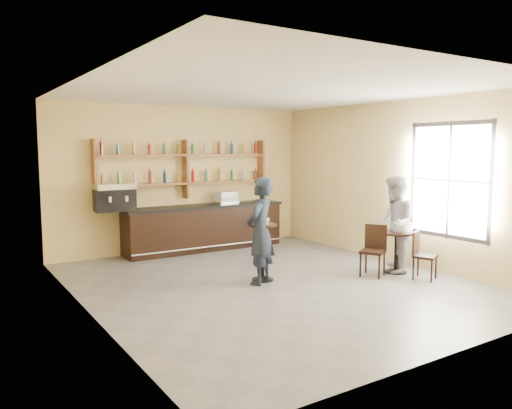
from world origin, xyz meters
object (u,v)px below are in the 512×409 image
bar_counter (205,227)px  chair_west (373,251)px  chair_south (425,256)px  patron_second (394,224)px  espresso_machine (114,197)px  pastry_case (226,198)px  cafe_table (396,252)px  pedestal_table (263,252)px  man_main (260,231)px

bar_counter → chair_west: size_ratio=4.11×
chair_west → chair_south: 0.89m
patron_second → chair_west: bearing=-45.0°
bar_counter → patron_second: patron_second is taller
bar_counter → espresso_machine: bearing=180.0°
pastry_case → chair_west: bearing=-72.0°
pastry_case → chair_south: size_ratio=0.55×
cafe_table → espresso_machine: bearing=136.5°
espresso_machine → cafe_table: bearing=-36.9°
espresso_machine → pastry_case: 2.58m
pedestal_table → patron_second: 2.52m
pedestal_table → patron_second: (2.35, -0.81, 0.40)m
espresso_machine → pedestal_table: (1.64, -2.92, -0.80)m
man_main → cafe_table: man_main is taller
espresso_machine → patron_second: size_ratio=0.44×
pedestal_table → man_main: bearing=-135.4°
pedestal_table → man_main: 0.45m
bar_counter → pastry_case: bearing=0.0°
chair_south → patron_second: size_ratio=0.47×
man_main → pedestal_table: bearing=-171.7°
pedestal_table → man_main: size_ratio=0.55×
bar_counter → chair_south: bearing=-65.1°
bar_counter → pastry_case: pastry_case is taller
pastry_case → man_main: man_main is taller
pastry_case → chair_south: pastry_case is taller
man_main → patron_second: size_ratio=1.01×
pastry_case → man_main: 3.25m
espresso_machine → cafe_table: (4.00, -3.79, -0.91)m
espresso_machine → chair_south: espresso_machine is taller
man_main → chair_west: size_ratio=1.97×
espresso_machine → pedestal_table: size_ratio=0.79×
bar_counter → pedestal_table: bearing=-97.2°
pastry_case → chair_west: size_ratio=0.51×
chair_west → patron_second: 0.70m
cafe_table → chair_south: 0.60m
espresso_machine → patron_second: 5.48m
chair_south → chair_west: bearing=108.3°
bar_counter → man_main: 3.12m
pastry_case → bar_counter: bearing=-175.1°
espresso_machine → man_main: man_main is taller
cafe_table → chair_west: (-0.55, 0.05, 0.08)m
pastry_case → pedestal_table: (-0.93, -2.92, -0.66)m
espresso_machine → pastry_case: size_ratio=1.69×
bar_counter → man_main: (-0.50, -3.06, 0.39)m
man_main → chair_south: size_ratio=2.14×
espresso_machine → chair_south: bearing=-40.7°
cafe_table → chair_south: bearing=-85.2°
espresso_machine → chair_south: size_ratio=0.93×
bar_counter → chair_south: bar_counter is taller
pedestal_table → cafe_table: bearing=-20.2°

